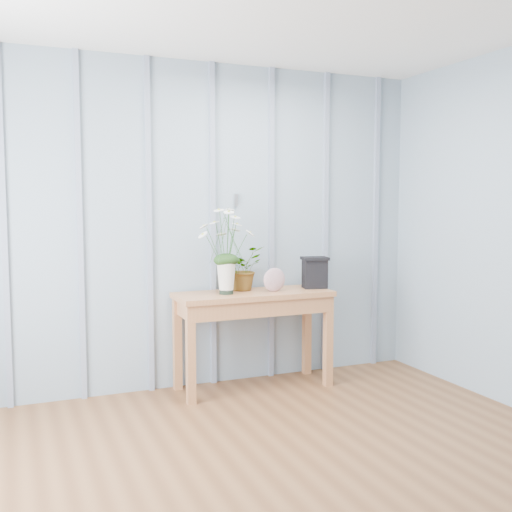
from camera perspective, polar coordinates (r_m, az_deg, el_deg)
name	(u,v)px	position (r m, az deg, el deg)	size (l,w,h in m)	color
room_shell	(245,101)	(3.39, -1.08, 14.52)	(4.00, 4.50, 2.50)	#899DAD
sideboard	(253,307)	(4.60, -0.24, -4.84)	(1.20, 0.45, 0.75)	#A2663B
daisy_vase	(226,239)	(4.44, -2.87, 1.66)	(0.47, 0.36, 0.66)	black
spider_plant	(243,268)	(4.66, -1.28, -1.18)	(0.31, 0.27, 0.34)	#163511
felt_disc_vessel	(274,280)	(4.58, 1.76, -2.28)	(0.18, 0.05, 0.18)	#813F5A
carved_box	(315,272)	(4.79, 5.61, -1.55)	(0.23, 0.20, 0.25)	black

